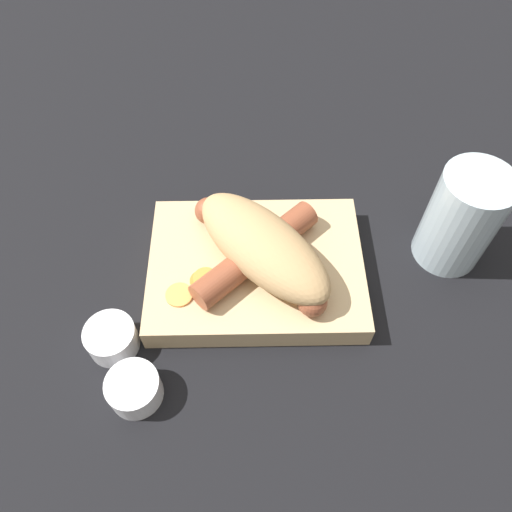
{
  "coord_description": "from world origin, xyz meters",
  "views": [
    {
      "loc": [
        0.01,
        0.3,
        0.49
      ],
      "look_at": [
        0.0,
        0.0,
        0.04
      ],
      "focal_mm": 35.0,
      "sensor_mm": 36.0,
      "label": 1
    }
  ],
  "objects_px": {
    "bread_roll": "(263,244)",
    "condiment_cup_far": "(135,390)",
    "condiment_cup_near": "(112,339)",
    "drink_glass": "(461,219)",
    "sausage": "(257,254)",
    "food_tray": "(256,269)"
  },
  "relations": [
    {
      "from": "bread_roll",
      "to": "condiment_cup_near",
      "type": "distance_m",
      "value": 0.18
    },
    {
      "from": "condiment_cup_near",
      "to": "drink_glass",
      "type": "distance_m",
      "value": 0.39
    },
    {
      "from": "bread_roll",
      "to": "condiment_cup_near",
      "type": "bearing_deg",
      "value": 28.7
    },
    {
      "from": "food_tray",
      "to": "sausage",
      "type": "bearing_deg",
      "value": 156.88
    },
    {
      "from": "food_tray",
      "to": "sausage",
      "type": "distance_m",
      "value": 0.03
    },
    {
      "from": "food_tray",
      "to": "condiment_cup_far",
      "type": "xyz_separation_m",
      "value": [
        0.12,
        0.14,
        -0.0
      ]
    },
    {
      "from": "sausage",
      "to": "food_tray",
      "type": "bearing_deg",
      "value": -23.12
    },
    {
      "from": "condiment_cup_far",
      "to": "drink_glass",
      "type": "relative_size",
      "value": 0.43
    },
    {
      "from": "bread_roll",
      "to": "condiment_cup_near",
      "type": "height_order",
      "value": "bread_roll"
    },
    {
      "from": "food_tray",
      "to": "drink_glass",
      "type": "relative_size",
      "value": 1.92
    },
    {
      "from": "drink_glass",
      "to": "condiment_cup_near",
      "type": "bearing_deg",
      "value": 16.96
    },
    {
      "from": "sausage",
      "to": "drink_glass",
      "type": "height_order",
      "value": "drink_glass"
    },
    {
      "from": "bread_roll",
      "to": "condiment_cup_near",
      "type": "xyz_separation_m",
      "value": [
        0.16,
        0.09,
        -0.04
      ]
    },
    {
      "from": "food_tray",
      "to": "drink_glass",
      "type": "bearing_deg",
      "value": -172.06
    },
    {
      "from": "food_tray",
      "to": "drink_glass",
      "type": "xyz_separation_m",
      "value": [
        -0.22,
        -0.03,
        0.05
      ]
    },
    {
      "from": "bread_roll",
      "to": "condiment_cup_far",
      "type": "xyz_separation_m",
      "value": [
        0.13,
        0.14,
        -0.04
      ]
    },
    {
      "from": "bread_roll",
      "to": "condiment_cup_far",
      "type": "relative_size",
      "value": 3.47
    },
    {
      "from": "sausage",
      "to": "condiment_cup_near",
      "type": "relative_size",
      "value": 2.86
    },
    {
      "from": "food_tray",
      "to": "bread_roll",
      "type": "xyz_separation_m",
      "value": [
        -0.01,
        -0.0,
        0.04
      ]
    },
    {
      "from": "condiment_cup_near",
      "to": "condiment_cup_far",
      "type": "distance_m",
      "value": 0.06
    },
    {
      "from": "sausage",
      "to": "condiment_cup_far",
      "type": "height_order",
      "value": "sausage"
    },
    {
      "from": "sausage",
      "to": "condiment_cup_near",
      "type": "height_order",
      "value": "sausage"
    }
  ]
}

